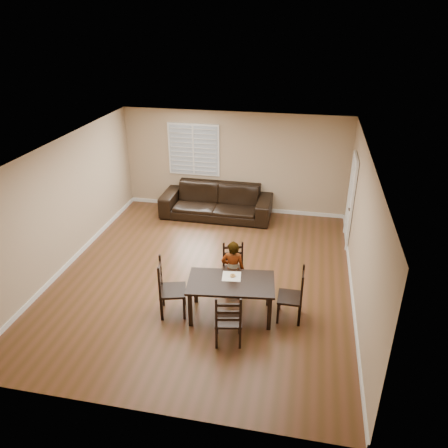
{
  "coord_description": "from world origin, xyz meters",
  "views": [
    {
      "loc": [
        1.93,
        -7.47,
        5.0
      ],
      "look_at": [
        0.32,
        0.51,
        1.0
      ],
      "focal_mm": 35.0,
      "sensor_mm": 36.0,
      "label": 1
    }
  ],
  "objects_px": {
    "sofa": "(216,202)",
    "dining_table": "(231,286)",
    "chair_near": "(233,267)",
    "chair_far": "(228,324)",
    "chair_left": "(165,290)",
    "chair_right": "(297,297)",
    "donut": "(233,275)",
    "child": "(233,270)"
  },
  "relations": [
    {
      "from": "dining_table",
      "to": "donut",
      "type": "relative_size",
      "value": 15.36
    },
    {
      "from": "chair_near",
      "to": "donut",
      "type": "xyz_separation_m",
      "value": [
        0.13,
        -0.79,
        0.31
      ]
    },
    {
      "from": "child",
      "to": "donut",
      "type": "xyz_separation_m",
      "value": [
        0.07,
        -0.38,
        0.13
      ]
    },
    {
      "from": "donut",
      "to": "chair_right",
      "type": "bearing_deg",
      "value": -2.19
    },
    {
      "from": "child",
      "to": "sofa",
      "type": "relative_size",
      "value": 0.42
    },
    {
      "from": "chair_right",
      "to": "chair_left",
      "type": "bearing_deg",
      "value": -82.75
    },
    {
      "from": "chair_right",
      "to": "child",
      "type": "xyz_separation_m",
      "value": [
        -1.23,
        0.42,
        0.15
      ]
    },
    {
      "from": "child",
      "to": "sofa",
      "type": "bearing_deg",
      "value": -77.55
    },
    {
      "from": "dining_table",
      "to": "chair_left",
      "type": "relative_size",
      "value": 1.47
    },
    {
      "from": "chair_left",
      "to": "dining_table",
      "type": "bearing_deg",
      "value": -97.61
    },
    {
      "from": "chair_far",
      "to": "sofa",
      "type": "height_order",
      "value": "chair_far"
    },
    {
      "from": "chair_near",
      "to": "chair_right",
      "type": "distance_m",
      "value": 1.54
    },
    {
      "from": "dining_table",
      "to": "chair_right",
      "type": "distance_m",
      "value": 1.18
    },
    {
      "from": "chair_far",
      "to": "chair_left",
      "type": "bearing_deg",
      "value": -37.91
    },
    {
      "from": "chair_left",
      "to": "sofa",
      "type": "relative_size",
      "value": 0.38
    },
    {
      "from": "chair_near",
      "to": "donut",
      "type": "relative_size",
      "value": 8.92
    },
    {
      "from": "child",
      "to": "chair_near",
      "type": "bearing_deg",
      "value": -85.35
    },
    {
      "from": "chair_right",
      "to": "donut",
      "type": "height_order",
      "value": "chair_right"
    },
    {
      "from": "chair_far",
      "to": "chair_left",
      "type": "distance_m",
      "value": 1.43
    },
    {
      "from": "chair_right",
      "to": "child",
      "type": "height_order",
      "value": "child"
    },
    {
      "from": "chair_near",
      "to": "chair_far",
      "type": "height_order",
      "value": "chair_far"
    },
    {
      "from": "sofa",
      "to": "dining_table",
      "type": "bearing_deg",
      "value": -73.92
    },
    {
      "from": "chair_far",
      "to": "chair_right",
      "type": "xyz_separation_m",
      "value": [
        1.05,
        0.93,
        0.02
      ]
    },
    {
      "from": "sofa",
      "to": "chair_right",
      "type": "bearing_deg",
      "value": -59.4
    },
    {
      "from": "chair_left",
      "to": "sofa",
      "type": "distance_m",
      "value": 4.26
    },
    {
      "from": "sofa",
      "to": "chair_left",
      "type": "bearing_deg",
      "value": -89.81
    },
    {
      "from": "chair_left",
      "to": "donut",
      "type": "xyz_separation_m",
      "value": [
        1.16,
        0.34,
        0.24
      ]
    },
    {
      "from": "chair_near",
      "to": "child",
      "type": "distance_m",
      "value": 0.46
    },
    {
      "from": "chair_far",
      "to": "donut",
      "type": "bearing_deg",
      "value": -94.75
    },
    {
      "from": "dining_table",
      "to": "donut",
      "type": "height_order",
      "value": "donut"
    },
    {
      "from": "child",
      "to": "chair_left",
      "type": "bearing_deg",
      "value": 28.27
    },
    {
      "from": "dining_table",
      "to": "chair_left",
      "type": "xyz_separation_m",
      "value": [
        -1.17,
        -0.16,
        -0.13
      ]
    },
    {
      "from": "chair_near",
      "to": "sofa",
      "type": "distance_m",
      "value": 3.3
    },
    {
      "from": "donut",
      "to": "child",
      "type": "bearing_deg",
      "value": 99.89
    },
    {
      "from": "chair_left",
      "to": "chair_right",
      "type": "relative_size",
      "value": 1.08
    },
    {
      "from": "chair_left",
      "to": "chair_right",
      "type": "xyz_separation_m",
      "value": [
        2.33,
        0.29,
        -0.04
      ]
    },
    {
      "from": "dining_table",
      "to": "donut",
      "type": "bearing_deg",
      "value": 83.66
    },
    {
      "from": "chair_left",
      "to": "chair_near",
      "type": "bearing_deg",
      "value": -58.17
    },
    {
      "from": "sofa",
      "to": "chair_near",
      "type": "bearing_deg",
      "value": -71.64
    },
    {
      "from": "dining_table",
      "to": "donut",
      "type": "distance_m",
      "value": 0.21
    },
    {
      "from": "chair_far",
      "to": "chair_right",
      "type": "height_order",
      "value": "chair_right"
    },
    {
      "from": "donut",
      "to": "sofa",
      "type": "distance_m",
      "value": 4.11
    }
  ]
}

